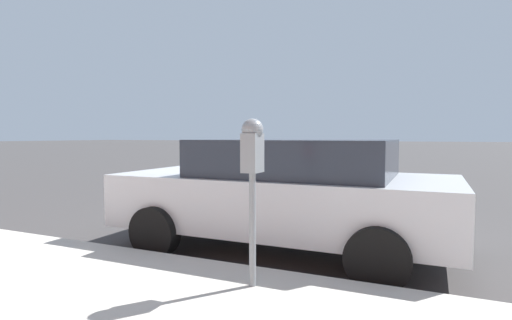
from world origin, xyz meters
The scene contains 3 objects.
ground_plane centered at (0.00, 0.00, 0.00)m, with size 220.00×220.00×0.00m, color #3D3A3A.
parking_meter centered at (-2.69, -0.59, 1.31)m, with size 0.21×0.19×1.48m.
car_silver centered at (-0.96, -0.28, 0.78)m, with size 2.12×4.28×1.46m.
Camera 1 is at (-5.84, -2.03, 1.51)m, focal length 28.00 mm.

